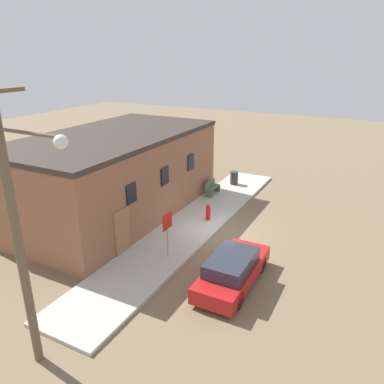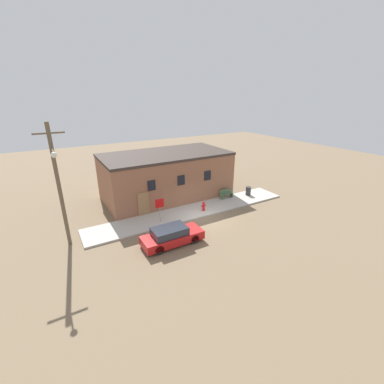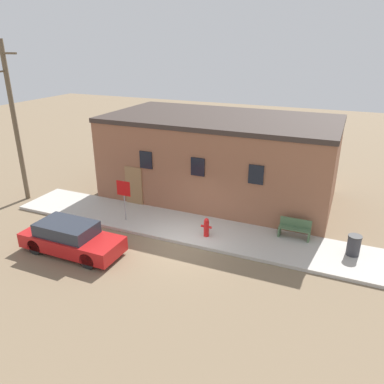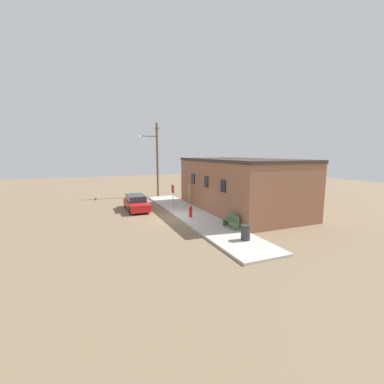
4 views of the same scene
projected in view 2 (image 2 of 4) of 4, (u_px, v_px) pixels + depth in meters
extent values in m
plane|color=#7A664C|center=(202.00, 218.00, 22.11)|extent=(80.00, 80.00, 0.00)
cube|color=#BCB7AD|center=(193.00, 211.00, 23.25)|extent=(19.10, 2.89, 0.14)
cube|color=#8E5B42|center=(166.00, 176.00, 26.05)|extent=(12.30, 6.42, 4.34)
cube|color=#382D28|center=(165.00, 154.00, 25.23)|extent=(12.40, 6.52, 0.24)
cube|color=black|center=(152.00, 186.00, 21.90)|extent=(0.70, 0.08, 0.90)
cube|color=black|center=(181.00, 180.00, 23.25)|extent=(0.70, 0.08, 0.90)
cube|color=black|center=(208.00, 175.00, 24.61)|extent=(0.70, 0.08, 0.90)
cube|color=#937047|center=(144.00, 205.00, 22.08)|extent=(1.00, 0.08, 2.20)
cylinder|color=red|center=(204.00, 207.00, 23.07)|extent=(0.24, 0.24, 0.71)
sphere|color=red|center=(204.00, 203.00, 22.92)|extent=(0.21, 0.21, 0.21)
cylinder|color=red|center=(202.00, 206.00, 22.95)|extent=(0.13, 0.11, 0.11)
cylinder|color=red|center=(205.00, 205.00, 23.12)|extent=(0.13, 0.11, 0.11)
cylinder|color=gray|center=(160.00, 210.00, 20.81)|extent=(0.06, 0.06, 2.03)
cube|color=red|center=(160.00, 203.00, 20.57)|extent=(0.74, 0.02, 0.74)
cube|color=#4C6B47|center=(221.00, 197.00, 25.66)|extent=(0.08, 0.44, 0.44)
cube|color=#4C6B47|center=(232.00, 195.00, 26.27)|extent=(0.08, 0.44, 0.44)
cube|color=#4C6B47|center=(227.00, 194.00, 25.88)|extent=(1.37, 0.44, 0.04)
cube|color=#4C6B47|center=(225.00, 191.00, 25.96)|extent=(1.37, 0.04, 0.39)
cylinder|color=#333338|center=(248.00, 191.00, 26.67)|extent=(0.53, 0.53, 0.81)
cylinder|color=#2D2D2D|center=(249.00, 187.00, 26.51)|extent=(0.55, 0.55, 0.06)
cylinder|color=brown|center=(59.00, 188.00, 16.82)|extent=(0.25, 0.25, 8.46)
cylinder|color=brown|center=(52.00, 150.00, 15.04)|extent=(0.09, 2.02, 0.09)
sphere|color=silver|center=(54.00, 155.00, 14.26)|extent=(0.32, 0.32, 0.32)
cube|color=brown|center=(49.00, 133.00, 15.55)|extent=(1.80, 0.10, 0.10)
cylinder|color=black|center=(184.00, 230.00, 19.46)|extent=(0.68, 0.20, 0.68)
cylinder|color=black|center=(194.00, 239.00, 18.26)|extent=(0.68, 0.20, 0.68)
cylinder|color=black|center=(151.00, 240.00, 18.17)|extent=(0.68, 0.20, 0.68)
cylinder|color=black|center=(159.00, 250.00, 16.98)|extent=(0.68, 0.20, 0.68)
cube|color=red|center=(173.00, 237.00, 18.16)|extent=(4.38, 1.68, 0.62)
cube|color=#282D38|center=(169.00, 231.00, 17.85)|extent=(2.41, 1.48, 0.53)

